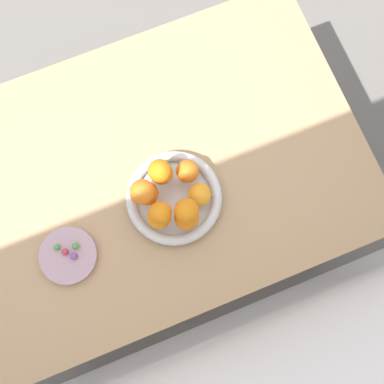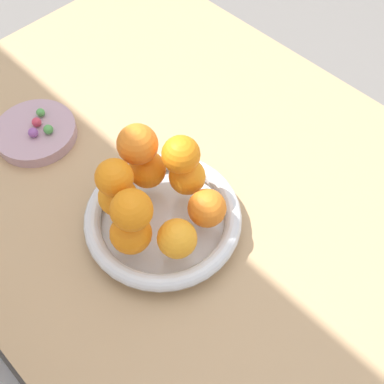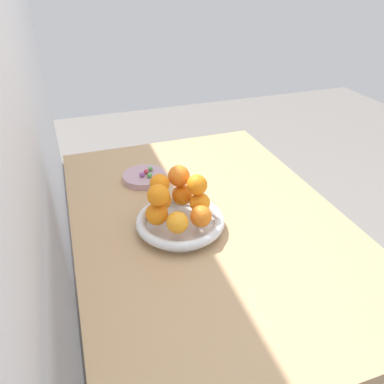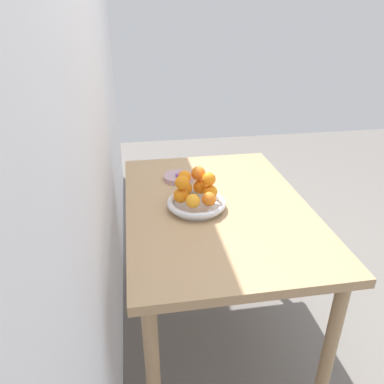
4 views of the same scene
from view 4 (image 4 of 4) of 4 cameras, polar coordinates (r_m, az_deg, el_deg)
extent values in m
plane|color=slate|center=(2.04, 3.14, -20.38)|extent=(6.00, 6.00, 0.00)
cube|color=white|center=(1.38, -15.94, 15.50)|extent=(4.00, 0.05, 2.50)
cube|color=tan|center=(1.59, 3.78, -2.42)|extent=(1.10, 0.76, 0.04)
cylinder|color=tan|center=(1.57, 20.07, -22.14)|extent=(0.05, 0.05, 0.70)
cylinder|color=tan|center=(2.26, 8.71, -3.95)|extent=(0.05, 0.05, 0.70)
cylinder|color=tan|center=(1.43, -5.91, -26.48)|extent=(0.05, 0.05, 0.70)
cylinder|color=tan|center=(2.17, -7.72, -5.36)|extent=(0.05, 0.05, 0.70)
cylinder|color=silver|center=(1.54, 0.68, -2.31)|extent=(0.20, 0.20, 0.01)
torus|color=silver|center=(1.53, 0.68, -1.65)|extent=(0.24, 0.24, 0.03)
cylinder|color=#B28C99|center=(1.80, -2.04, 2.25)|extent=(0.14, 0.14, 0.02)
sphere|color=orange|center=(1.57, 1.22, 0.79)|extent=(0.06, 0.06, 0.06)
sphere|color=orange|center=(1.55, -1.06, 0.51)|extent=(0.06, 0.06, 0.06)
sphere|color=orange|center=(1.50, -1.73, -0.55)|extent=(0.06, 0.06, 0.06)
sphere|color=orange|center=(1.46, 0.12, -1.39)|extent=(0.06, 0.06, 0.06)
sphere|color=orange|center=(1.47, 2.59, -1.09)|extent=(0.06, 0.06, 0.06)
sphere|color=orange|center=(1.53, 2.84, 0.01)|extent=(0.06, 0.06, 0.06)
sphere|color=orange|center=(1.47, -1.50, 1.44)|extent=(0.06, 0.06, 0.06)
sphere|color=orange|center=(1.51, 2.57, 1.96)|extent=(0.06, 0.06, 0.06)
sphere|color=orange|center=(1.55, 0.97, 2.85)|extent=(0.06, 0.06, 0.06)
sphere|color=orange|center=(1.52, -1.13, 2.32)|extent=(0.05, 0.05, 0.05)
sphere|color=#4C9947|center=(1.77, -1.52, 2.49)|extent=(0.02, 0.02, 0.02)
sphere|color=#C6384C|center=(1.79, -1.79, 2.84)|extent=(0.02, 0.02, 0.02)
sphere|color=#4C9947|center=(1.81, -1.27, 3.05)|extent=(0.02, 0.02, 0.02)
sphere|color=#8C4C99|center=(1.77, -2.30, 2.60)|extent=(0.02, 0.02, 0.02)
camera|label=1|loc=(1.44, -12.39, 44.50)|focal=45.00mm
camera|label=2|loc=(1.03, -9.88, 20.91)|focal=45.00mm
camera|label=3|loc=(0.55, -9.30, 13.60)|focal=35.00mm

